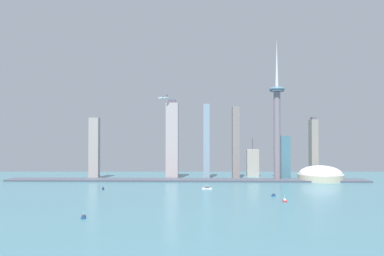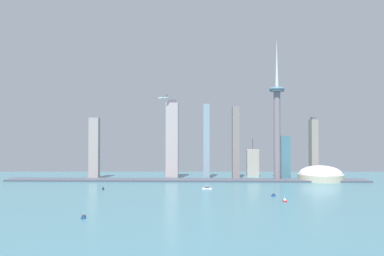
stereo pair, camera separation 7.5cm
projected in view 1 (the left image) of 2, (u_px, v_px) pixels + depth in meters
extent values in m
cube|color=#444A58|center=(186.00, 180.00, 798.10)|extent=(734.19, 48.23, 3.46)
cylinder|color=slate|center=(277.00, 135.00, 796.20)|extent=(13.54, 13.54, 187.43)
ellipsoid|color=slate|center=(277.00, 89.00, 797.95)|extent=(32.25, 32.25, 10.63)
torus|color=slate|center=(277.00, 91.00, 797.88)|extent=(29.54, 29.54, 2.13)
cone|color=silver|center=(277.00, 62.00, 798.97)|extent=(6.77, 6.77, 99.59)
cylinder|color=#BBB69A|center=(320.00, 177.00, 801.98)|extent=(91.37, 91.37, 13.39)
ellipsoid|color=silver|center=(320.00, 174.00, 802.10)|extent=(86.80, 86.80, 35.39)
cube|color=gray|center=(236.00, 143.00, 832.98)|extent=(14.31, 26.55, 154.23)
cube|color=gray|center=(313.00, 148.00, 880.79)|extent=(14.77, 27.99, 128.73)
cube|color=#544F61|center=(313.00, 118.00, 882.04)|extent=(8.86, 16.79, 5.22)
cube|color=#447283|center=(284.00, 157.00, 838.44)|extent=(24.58, 14.21, 92.29)
cube|color=#B0A1A2|center=(172.00, 141.00, 839.55)|extent=(25.85, 23.77, 162.63)
cube|color=#554D61|center=(172.00, 101.00, 841.14)|extent=(15.51, 14.26, 6.81)
cube|color=#A09794|center=(94.00, 148.00, 834.68)|extent=(20.51, 17.47, 130.64)
cube|color=#B7ACA1|center=(253.00, 163.00, 885.69)|extent=(26.58, 22.68, 60.80)
cylinder|color=#4C4C51|center=(253.00, 144.00, 886.48)|extent=(1.60, 1.60, 24.87)
cube|color=#7F96A9|center=(206.00, 141.00, 840.29)|extent=(13.20, 17.33, 160.46)
cube|color=white|center=(207.00, 189.00, 676.23)|extent=(16.71, 5.53, 1.88)
cube|color=#38313C|center=(207.00, 187.00, 676.27)|extent=(7.39, 3.77, 1.79)
cylinder|color=silver|center=(207.00, 186.00, 676.32)|extent=(0.24, 0.24, 3.86)
cube|color=#1F4A8B|center=(274.00, 196.00, 595.77)|extent=(7.11, 4.89, 2.31)
cube|color=#273543|center=(274.00, 194.00, 595.81)|extent=(3.36, 2.61, 1.75)
cube|color=navy|center=(84.00, 217.00, 439.07)|extent=(6.90, 13.24, 2.03)
cube|color=#333842|center=(84.00, 216.00, 439.10)|extent=(4.15, 6.06, 1.56)
cylinder|color=silver|center=(84.00, 213.00, 439.15)|extent=(0.24, 0.24, 3.66)
cube|color=#181A3A|center=(103.00, 189.00, 672.51)|extent=(5.88, 10.26, 1.51)
cube|color=#313C4C|center=(103.00, 188.00, 672.55)|extent=(3.31, 4.76, 2.92)
cube|color=#AE1B20|center=(285.00, 201.00, 552.42)|extent=(7.08, 18.44, 1.39)
cube|color=silver|center=(285.00, 200.00, 552.45)|extent=(4.36, 8.27, 1.55)
cylinder|color=silver|center=(285.00, 197.00, 552.52)|extent=(0.24, 0.24, 6.42)
cylinder|color=silver|center=(163.00, 98.00, 830.50)|extent=(21.66, 17.92, 2.70)
sphere|color=silver|center=(159.00, 98.00, 838.68)|extent=(2.70, 2.70, 2.70)
cube|color=silver|center=(163.00, 97.00, 830.53)|extent=(19.52, 23.61, 0.50)
cube|color=silver|center=(167.00, 97.00, 823.64)|extent=(7.64, 8.90, 0.40)
cube|color=#2D333D|center=(167.00, 96.00, 823.70)|extent=(1.92, 1.67, 5.00)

